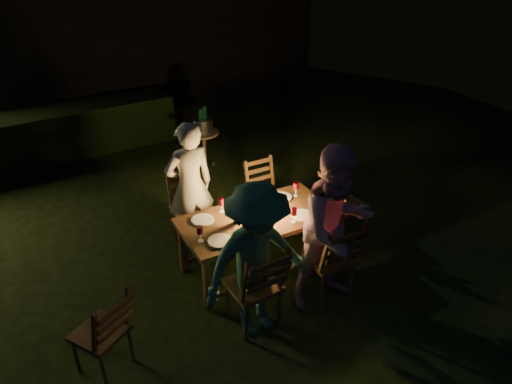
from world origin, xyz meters
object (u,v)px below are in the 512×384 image
person_house_side (190,186)px  side_table (204,136)px  dining_table (257,222)px  bottle_bucket_b (205,121)px  chair_near_left (254,299)px  ice_bucket (203,125)px  chair_far_left (194,222)px  bottle_bucket_a (201,124)px  bottle_table (236,212)px  chair_far_right (265,205)px  chair_near_right (329,271)px  chair_end (344,217)px  chair_spare (104,345)px  person_opp_left (257,262)px  person_opp_right (336,228)px  lantern (259,201)px

person_house_side → side_table: bearing=-117.6°
dining_table → bottle_bucket_b: size_ratio=5.34×
chair_near_left → ice_bucket: 3.54m
chair_far_left → bottle_bucket_a: size_ratio=3.37×
bottle_table → chair_far_right: bearing=42.5°
chair_near_right → chair_far_left: size_ratio=0.98×
chair_end → chair_near_right: bearing=-46.8°
chair_near_left → chair_end: size_ratio=1.03×
chair_spare → person_opp_left: person_opp_left is taller
chair_near_right → chair_spare: chair_near_right is taller
chair_far_right → chair_spare: bearing=29.2°
chair_near_right → chair_end: 1.10m
chair_spare → person_house_side: 2.10m
side_table → bottle_bucket_b: size_ratio=1.95×
chair_end → person_opp_left: size_ratio=0.63×
dining_table → chair_far_right: bearing=54.4°
chair_far_left → chair_far_right: bearing=-176.5°
chair_near_right → ice_bucket: chair_near_right is taller
chair_spare → side_table: (2.46, 3.17, 0.26)m
bottle_bucket_b → person_opp_right: bearing=-92.8°
chair_near_left → person_opp_right: size_ratio=0.59×
chair_far_left → chair_near_left: bearing=93.7°
dining_table → person_opp_right: size_ratio=0.95×
dining_table → side_table: 2.66m
chair_far_left → chair_spare: chair_far_left is taller
bottle_bucket_a → bottle_bucket_b: size_ratio=1.00×
person_opp_right → bottle_bucket_b: (0.17, 3.47, -0.11)m
person_opp_left → bottle_bucket_a: bearing=75.3°
chair_near_left → lantern: 1.10m
bottle_table → bottle_bucket_b: 2.77m
chair_spare → bottle_table: bottle_table is taller
chair_far_left → chair_end: chair_far_left is taller
person_opp_left → lantern: (0.52, 0.86, 0.04)m
lantern → chair_end: bearing=-3.8°
chair_end → person_opp_right: (-0.80, -0.80, 0.58)m
chair_near_left → chair_far_left: 1.54m
chair_near_right → bottle_bucket_a: bearing=90.7°
chair_end → person_opp_right: bearing=-45.1°
chair_far_right → bottle_table: bearing=43.5°
person_opp_right → person_opp_left: (-0.90, 0.02, -0.08)m
chair_near_right → chair_end: chair_near_right is taller
bottle_table → ice_bucket: (0.80, 2.60, -0.11)m
person_opp_left → bottle_table: (0.22, 0.81, 0.02)m
person_house_side → side_table: size_ratio=2.59×
person_opp_right → bottle_table: (-0.68, 0.84, -0.05)m
ice_bucket → dining_table: bearing=-102.0°
chair_spare → bottle_bucket_b: (2.51, 3.21, 0.50)m
chair_near_right → bottle_bucket_b: 3.46m
person_opp_right → bottle_table: person_opp_right is taller
chair_far_right → chair_end: 1.03m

